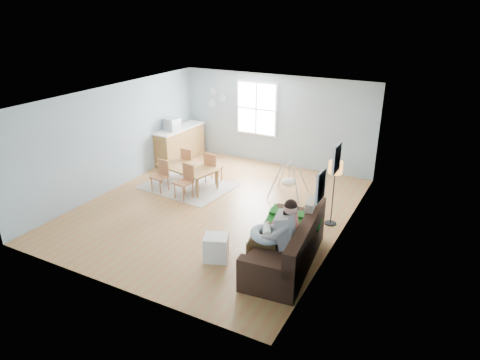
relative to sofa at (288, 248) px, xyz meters
The scene contains 22 objects.
room 3.50m from the sofa, 149.58° to the left, with size 8.40×9.40×3.90m.
window 5.89m from the sofa, 121.73° to the left, with size 1.32×0.08×1.62m.
pictures 1.65m from the sofa, 34.18° to the left, with size 0.05×1.34×0.74m.
wall_plates 6.76m from the sofa, 132.12° to the left, with size 0.67×0.02×0.66m.
sofa is the anchor object (origin of this frame).
green_throw 0.83m from the sofa, 102.23° to the left, with size 1.06×0.87×0.04m, color #166219.
beige_pillow 0.84m from the sofa, 73.92° to the left, with size 0.15×0.54×0.54m, color tan.
father 0.60m from the sofa, 108.12° to the right, with size 1.09×0.60×1.50m.
nursing_pillow 0.61m from the sofa, 128.54° to the right, with size 0.60×0.60×0.16m, color #A2B6CB.
infant 0.66m from the sofa, 132.82° to the right, with size 0.28×0.41×0.15m.
toddler 0.51m from the sofa, 117.50° to the left, with size 0.58×0.29×0.90m.
floor_lamp 2.13m from the sofa, 82.08° to the left, with size 0.30×0.30×1.49m.
storage_cube 1.38m from the sofa, 158.59° to the right, with size 0.57×0.55×0.50m.
rug 4.36m from the sofa, 149.81° to the left, with size 2.26×1.72×0.01m, color #A49E96.
dining_table 4.35m from the sofa, 149.81° to the left, with size 1.61×0.90×0.56m, color olive.
chair_sw 4.54m from the sofa, 158.43° to the left, with size 0.41×0.41×0.82m.
chair_se 3.76m from the sofa, 154.86° to the left, with size 0.48×0.48×0.88m.
chair_nw 4.96m from the sofa, 145.90° to the left, with size 0.40×0.40×0.86m.
chair_ne 4.27m from the sofa, 140.67° to the left, with size 0.40×0.40×0.87m.
counter 6.39m from the sofa, 143.35° to the left, with size 0.65×1.92×1.06m.
monitor 6.24m from the sofa, 146.04° to the left, with size 0.44×0.42×0.37m.
baby_swing 3.10m from the sofa, 111.64° to the left, with size 0.91×0.92×0.88m.
Camera 1 is at (4.83, -7.95, 4.59)m, focal length 32.00 mm.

